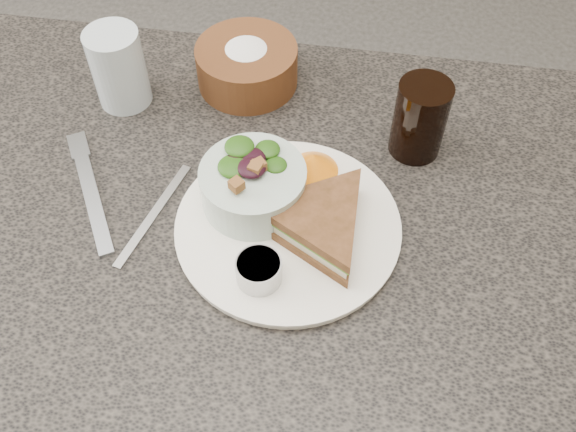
# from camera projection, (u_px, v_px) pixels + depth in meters

# --- Properties ---
(floor) EXTENTS (6.00, 6.00, 0.00)m
(floor) POSITION_uv_depth(u_px,v_px,m) (261.00, 411.00, 1.45)
(floor) COLOR #5C5956
(floor) RESTS_ON ground
(dining_table) EXTENTS (1.00, 0.70, 0.75)m
(dining_table) POSITION_uv_depth(u_px,v_px,m) (254.00, 336.00, 1.15)
(dining_table) COLOR black
(dining_table) RESTS_ON floor
(dinner_plate) EXTENTS (0.28, 0.28, 0.01)m
(dinner_plate) POSITION_uv_depth(u_px,v_px,m) (288.00, 227.00, 0.82)
(dinner_plate) COLOR white
(dinner_plate) RESTS_ON dining_table
(sandwich) EXTENTS (0.24, 0.24, 0.05)m
(sandwich) POSITION_uv_depth(u_px,v_px,m) (319.00, 223.00, 0.79)
(sandwich) COLOR brown
(sandwich) RESTS_ON dinner_plate
(salad_bowl) EXTENTS (0.15, 0.15, 0.08)m
(salad_bowl) POSITION_uv_depth(u_px,v_px,m) (253.00, 181.00, 0.81)
(salad_bowl) COLOR #ADC3B6
(salad_bowl) RESTS_ON dinner_plate
(dressing_ramekin) EXTENTS (0.06, 0.06, 0.03)m
(dressing_ramekin) POSITION_uv_depth(u_px,v_px,m) (259.00, 271.00, 0.75)
(dressing_ramekin) COLOR #A2A3A5
(dressing_ramekin) RESTS_ON dinner_plate
(orange_wedge) EXTENTS (0.10, 0.10, 0.03)m
(orange_wedge) POSITION_uv_depth(u_px,v_px,m) (314.00, 163.00, 0.86)
(orange_wedge) COLOR orange
(orange_wedge) RESTS_ON dinner_plate
(fork) EXTENTS (0.12, 0.18, 0.01)m
(fork) POSITION_uv_depth(u_px,v_px,m) (92.00, 197.00, 0.85)
(fork) COLOR #9FA5AD
(fork) RESTS_ON dining_table
(knife) EXTENTS (0.06, 0.18, 0.00)m
(knife) POSITION_uv_depth(u_px,v_px,m) (154.00, 214.00, 0.84)
(knife) COLOR #A5A5A6
(knife) RESTS_ON dining_table
(bread_basket) EXTENTS (0.17, 0.17, 0.09)m
(bread_basket) POSITION_uv_depth(u_px,v_px,m) (247.00, 60.00, 0.96)
(bread_basket) COLOR brown
(bread_basket) RESTS_ON dining_table
(cola_glass) EXTENTS (0.10, 0.10, 0.13)m
(cola_glass) POSITION_uv_depth(u_px,v_px,m) (421.00, 116.00, 0.86)
(cola_glass) COLOR black
(cola_glass) RESTS_ON dining_table
(water_glass) EXTENTS (0.10, 0.10, 0.12)m
(water_glass) POSITION_uv_depth(u_px,v_px,m) (119.00, 68.00, 0.93)
(water_glass) COLOR #B2BFC7
(water_glass) RESTS_ON dining_table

